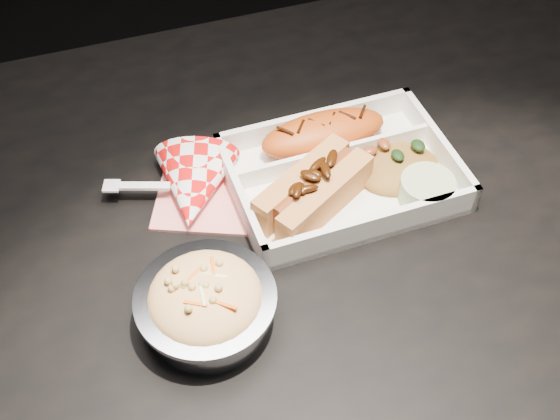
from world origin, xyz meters
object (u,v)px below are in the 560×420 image
object	(u,v)px
dining_table	(326,265)
napkin_fork	(193,189)
fried_pastry	(324,133)
hotdog	(313,189)
foil_coleslaw_cup	(206,303)
food_tray	(341,176)

from	to	relation	value
dining_table	napkin_fork	xyz separation A→B (m)	(-0.14, 0.07, 0.11)
fried_pastry	hotdog	bearing A→B (deg)	-118.07
foil_coleslaw_cup	napkin_fork	distance (m)	0.16
dining_table	food_tray	xyz separation A→B (m)	(0.03, 0.04, 0.10)
food_tray	dining_table	bearing A→B (deg)	-125.05
food_tray	fried_pastry	world-z (taller)	fried_pastry
hotdog	foil_coleslaw_cup	xyz separation A→B (m)	(-0.15, -0.10, -0.00)
fried_pastry	foil_coleslaw_cup	world-z (taller)	foil_coleslaw_cup
fried_pastry	napkin_fork	world-z (taller)	napkin_fork
hotdog	foil_coleslaw_cup	world-z (taller)	foil_coleslaw_cup
dining_table	foil_coleslaw_cup	xyz separation A→B (m)	(-0.16, -0.09, 0.12)
foil_coleslaw_cup	napkin_fork	world-z (taller)	same
food_tray	foil_coleslaw_cup	world-z (taller)	foil_coleslaw_cup
fried_pastry	napkin_fork	distance (m)	0.17
fried_pastry	napkin_fork	xyz separation A→B (m)	(-0.16, -0.03, -0.01)
hotdog	napkin_fork	bearing A→B (deg)	124.72
dining_table	fried_pastry	bearing A→B (deg)	73.58
hotdog	food_tray	bearing A→B (deg)	1.71
food_tray	foil_coleslaw_cup	size ratio (longest dim) A/B	1.87
fried_pastry	napkin_fork	size ratio (longest dim) A/B	0.87
napkin_fork	food_tray	bearing A→B (deg)	8.89
dining_table	foil_coleslaw_cup	world-z (taller)	foil_coleslaw_cup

